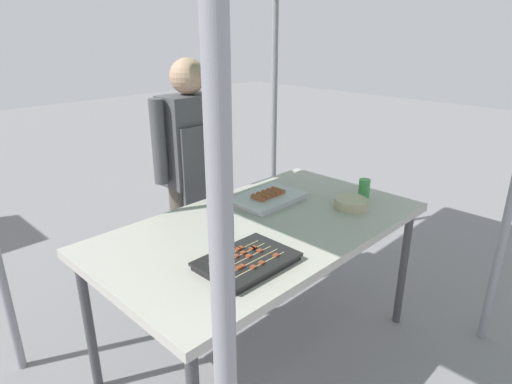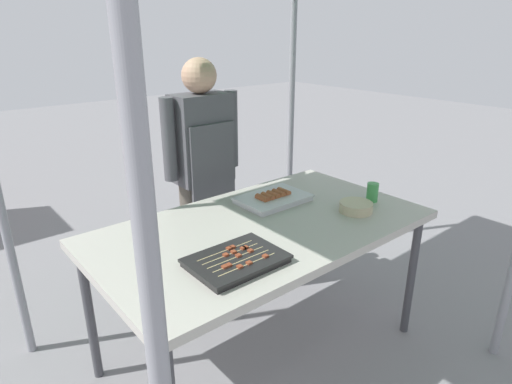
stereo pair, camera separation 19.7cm
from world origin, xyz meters
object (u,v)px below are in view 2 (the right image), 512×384
object	(u,v)px
drink_cup_near_edge	(372,192)
condiment_bowl	(356,207)
stall_table	(263,234)
vendor_woman	(203,162)
tray_meat_skewers	(236,260)
tray_grilled_sausages	(273,198)

from	to	relation	value
drink_cup_near_edge	condiment_bowl	bearing A→B (deg)	-169.18
stall_table	vendor_woman	size ratio (longest dim) A/B	1.08
drink_cup_near_edge	vendor_woman	world-z (taller)	vendor_woman
tray_meat_skewers	condiment_bowl	size ratio (longest dim) A/B	2.21
tray_grilled_sausages	condiment_bowl	size ratio (longest dim) A/B	2.22
stall_table	tray_meat_skewers	bearing A→B (deg)	-145.99
stall_table	drink_cup_near_edge	distance (m)	0.67
drink_cup_near_edge	tray_meat_skewers	bearing A→B (deg)	-176.01
stall_table	condiment_bowl	size ratio (longest dim) A/B	9.48
drink_cup_near_edge	vendor_woman	xyz separation A→B (m)	(-0.50, 0.87, 0.06)
tray_meat_skewers	condiment_bowl	distance (m)	0.79
stall_table	tray_meat_skewers	world-z (taller)	tray_meat_skewers
tray_grilled_sausages	stall_table	bearing A→B (deg)	-141.45
stall_table	drink_cup_near_edge	xyz separation A→B (m)	(0.65, -0.15, 0.10)
tray_meat_skewers	vendor_woman	bearing A→B (deg)	63.63
drink_cup_near_edge	tray_grilled_sausages	bearing A→B (deg)	141.17
tray_grilled_sausages	condiment_bowl	distance (m)	0.44
tray_meat_skewers	condiment_bowl	bearing A→B (deg)	2.40
vendor_woman	condiment_bowl	bearing A→B (deg)	109.55
stall_table	condiment_bowl	bearing A→B (deg)	-21.78
stall_table	vendor_woman	xyz separation A→B (m)	(0.14, 0.72, 0.17)
stall_table	tray_meat_skewers	xyz separation A→B (m)	(-0.32, -0.22, 0.07)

